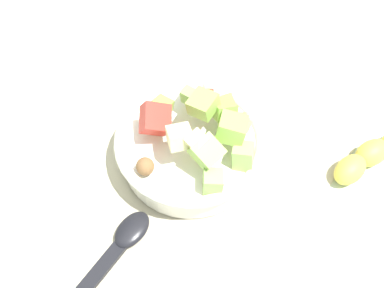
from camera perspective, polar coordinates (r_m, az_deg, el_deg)
ground_plane at (r=0.65m, az=-0.80°, el=-2.73°), size 2.40×2.40×0.00m
placemat at (r=0.65m, az=-0.81°, el=-2.59°), size 0.44×0.36×0.01m
salad_bowl at (r=0.62m, az=0.12°, el=-0.17°), size 0.21×0.21×0.11m
serving_spoon at (r=0.59m, az=-10.13°, el=-13.68°), size 0.21×0.04×0.01m
banana_whole at (r=0.69m, az=21.97°, el=-1.21°), size 0.15×0.09×0.04m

